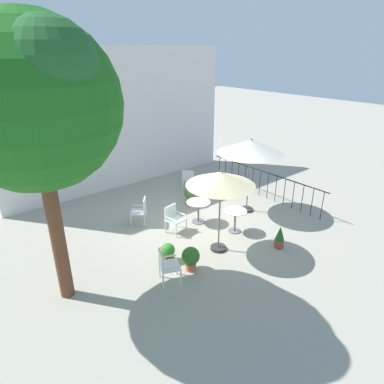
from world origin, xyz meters
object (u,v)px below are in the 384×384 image
object	(u,v)px
cafe_table_0	(198,208)
cafe_table_1	(235,217)
patio_chair_1	(174,217)
patio_umbrella_0	(251,147)
patio_chair_2	(167,264)
potted_plant_0	(280,237)
potted_plant_2	(191,257)
shade_tree	(36,103)
patio_umbrella_1	(221,180)
potted_plant_1	(190,194)
patio_chair_3	(188,178)
potted_plant_3	(168,252)
patio_chair_0	(141,210)

from	to	relation	value
cafe_table_0	cafe_table_1	xyz separation A→B (m)	(0.46, -1.17, -0.00)
patio_chair_1	patio_umbrella_0	bearing A→B (deg)	-9.30
patio_umbrella_0	patio_chair_2	bearing A→B (deg)	-162.35
potted_plant_0	potted_plant_2	world-z (taller)	potted_plant_0
shade_tree	patio_umbrella_1	world-z (taller)	shade_tree
patio_umbrella_0	potted_plant_1	xyz separation A→B (m)	(-1.22, 1.59, -1.86)
patio_chair_1	patio_chair_3	bearing A→B (deg)	43.60
patio_chair_2	potted_plant_3	size ratio (longest dim) A/B	1.67
shade_tree	patio_umbrella_1	size ratio (longest dim) A/B	2.48
potted_plant_1	patio_chair_2	bearing A→B (deg)	-136.69
cafe_table_1	potted_plant_1	bearing A→B (deg)	86.15
potted_plant_0	patio_chair_3	bearing A→B (deg)	82.20
potted_plant_0	potted_plant_3	distance (m)	3.16
cafe_table_1	potted_plant_0	size ratio (longest dim) A/B	1.09
potted_plant_2	patio_chair_2	bearing A→B (deg)	-179.15
patio_chair_2	potted_plant_2	size ratio (longest dim) A/B	1.33
cafe_table_1	shade_tree	bearing A→B (deg)	174.50
cafe_table_0	patio_chair_3	size ratio (longest dim) A/B	0.90
shade_tree	patio_chair_0	size ratio (longest dim) A/B	6.72
patio_chair_2	potted_plant_1	bearing A→B (deg)	43.31
patio_umbrella_1	patio_chair_1	bearing A→B (deg)	102.22
potted_plant_2	cafe_table_1	bearing A→B (deg)	15.68
cafe_table_1	potted_plant_1	distance (m)	2.34
patio_chair_3	potted_plant_1	size ratio (longest dim) A/B	1.23
potted_plant_0	potted_plant_3	xyz separation A→B (m)	(-2.79, 1.47, -0.06)
patio_chair_0	patio_chair_1	size ratio (longest dim) A/B	1.06
cafe_table_1	potted_plant_0	world-z (taller)	cafe_table_1
patio_chair_0	patio_chair_1	bearing A→B (deg)	-63.43
patio_chair_0	shade_tree	bearing A→B (deg)	-149.72
cafe_table_1	patio_chair_1	distance (m)	1.86
patio_umbrella_1	potted_plant_0	bearing A→B (deg)	-36.10
cafe_table_0	potted_plant_2	distance (m)	2.55
patio_chair_0	patio_chair_3	distance (m)	3.19
potted_plant_2	patio_chair_3	bearing A→B (deg)	51.79
patio_umbrella_0	patio_chair_0	xyz separation A→B (m)	(-3.31, 1.50, -1.76)
patio_umbrella_0	cafe_table_0	size ratio (longest dim) A/B	3.37
shade_tree	patio_chair_2	world-z (taller)	shade_tree
shade_tree	patio_chair_2	size ratio (longest dim) A/B	6.94
cafe_table_1	potted_plant_2	distance (m)	2.35
patio_umbrella_1	cafe_table_1	xyz separation A→B (m)	(1.07, 0.40, -1.59)
patio_chair_2	potted_plant_1	world-z (taller)	patio_chair_2
shade_tree	potted_plant_2	bearing A→B (deg)	-22.38
cafe_table_1	potted_plant_1	xyz separation A→B (m)	(0.16, 2.33, -0.09)
shade_tree	patio_umbrella_1	distance (m)	4.55
shade_tree	cafe_table_1	size ratio (longest dim) A/B	8.19
patio_umbrella_0	cafe_table_0	world-z (taller)	patio_umbrella_0
cafe_table_1	potted_plant_2	bearing A→B (deg)	-164.32
patio_umbrella_0	potted_plant_1	distance (m)	2.73
patio_chair_2	patio_chair_3	xyz separation A→B (m)	(4.00, 4.15, -0.00)
patio_umbrella_0	patio_chair_3	world-z (taller)	patio_umbrella_0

